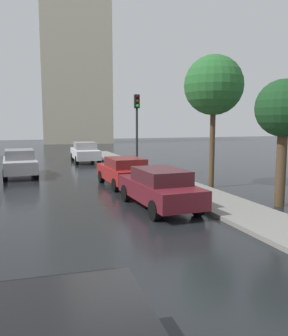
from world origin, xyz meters
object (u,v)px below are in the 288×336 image
(street_tree_near, at_px, (284,110))
(car_maroon_mid_road, at_px, (159,187))
(car_red_behind_camera, at_px, (124,171))
(car_white_far_lane, at_px, (85,152))
(traffic_light, at_px, (137,120))
(car_silver_far_ahead, at_px, (20,163))
(street_tree_mid, at_px, (214,86))

(street_tree_near, bearing_deg, car_maroon_mid_road, 165.82)
(car_red_behind_camera, bearing_deg, car_maroon_mid_road, -92.32)
(car_maroon_mid_road, bearing_deg, car_white_far_lane, 88.01)
(street_tree_near, bearing_deg, traffic_light, 108.89)
(car_maroon_mid_road, height_order, car_red_behind_camera, car_maroon_mid_road)
(car_red_behind_camera, height_order, street_tree_near, street_tree_near)
(traffic_light, relative_size, street_tree_near, 0.97)
(car_silver_far_ahead, distance_m, car_white_far_lane, 7.67)
(car_red_behind_camera, height_order, street_tree_mid, street_tree_mid)
(car_silver_far_ahead, relative_size, traffic_light, 0.96)
(car_silver_far_ahead, bearing_deg, car_white_far_lane, -130.20)
(car_silver_far_ahead, height_order, car_red_behind_camera, car_silver_far_ahead)
(car_maroon_mid_road, relative_size, car_white_far_lane, 0.96)
(car_white_far_lane, xyz_separation_m, street_tree_mid, (3.92, -12.59, 3.95))
(car_red_behind_camera, bearing_deg, street_tree_near, -55.51)
(car_silver_far_ahead, xyz_separation_m, car_red_behind_camera, (4.83, -4.80, -0.06))
(car_white_far_lane, distance_m, street_tree_near, 17.48)
(car_white_far_lane, xyz_separation_m, traffic_light, (1.59, -8.31, 2.44))
(car_maroon_mid_road, height_order, car_white_far_lane, car_white_far_lane)
(car_silver_far_ahead, height_order, car_white_far_lane, car_white_far_lane)
(car_maroon_mid_road, bearing_deg, street_tree_near, -16.60)
(car_red_behind_camera, distance_m, street_tree_near, 7.76)
(traffic_light, bearing_deg, car_silver_far_ahead, 160.32)
(car_silver_far_ahead, bearing_deg, traffic_light, 157.94)
(car_maroon_mid_road, distance_m, car_silver_far_ahead, 10.67)
(car_white_far_lane, xyz_separation_m, street_tree_near, (4.46, -16.68, 2.71))
(traffic_light, bearing_deg, car_maroon_mid_road, -101.47)
(car_silver_far_ahead, xyz_separation_m, car_white_far_lane, (4.70, 6.06, -0.01))
(street_tree_near, xyz_separation_m, street_tree_mid, (-0.53, 4.09, 1.24))
(street_tree_mid, bearing_deg, car_red_behind_camera, 155.51)
(car_silver_far_ahead, relative_size, car_red_behind_camera, 1.08)
(street_tree_mid, bearing_deg, car_silver_far_ahead, 142.87)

